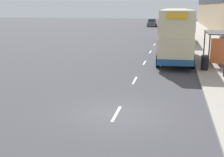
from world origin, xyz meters
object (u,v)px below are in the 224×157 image
(double_decker_bus_near, at_px, (176,34))
(car_1, at_px, (152,23))
(car_0, at_px, (174,24))
(bus_shelter, at_px, (219,42))
(litter_bin, at_px, (205,63))
(pedestrian_at_shelter, at_px, (220,46))
(car_2, at_px, (178,21))
(double_decker_bus_ahead, at_px, (176,24))

(double_decker_bus_near, height_order, car_1, double_decker_bus_near)
(car_0, distance_m, car_1, 8.08)
(bus_shelter, relative_size, litter_bin, 4.00)
(car_1, xyz_separation_m, pedestrian_at_shelter, (9.31, -44.10, 0.22))
(pedestrian_at_shelter, bearing_deg, bus_shelter, -99.17)
(car_2, distance_m, litter_bin, 59.31)
(car_1, height_order, pedestrian_at_shelter, pedestrian_at_shelter)
(car_0, bearing_deg, pedestrian_at_shelter, -83.68)
(double_decker_bus_ahead, height_order, car_2, double_decker_bus_ahead)
(bus_shelter, xyz_separation_m, car_1, (-8.61, 48.41, -1.02))
(bus_shelter, relative_size, double_decker_bus_ahead, 0.41)
(car_0, distance_m, pedestrian_at_shelter, 38.08)
(car_0, relative_size, car_2, 1.09)
(double_decker_bus_ahead, xyz_separation_m, car_1, (-5.33, 31.66, -1.42))
(car_0, bearing_deg, double_decker_bus_near, -89.72)
(bus_shelter, bearing_deg, car_2, 92.60)
(double_decker_bus_near, relative_size, litter_bin, 9.80)
(bus_shelter, distance_m, double_decker_bus_ahead, 17.07)
(car_0, bearing_deg, double_decker_bus_ahead, -89.53)
(litter_bin, bearing_deg, car_2, 91.31)
(double_decker_bus_ahead, height_order, litter_bin, double_decker_bus_ahead)
(car_2, xyz_separation_m, pedestrian_at_shelter, (3.27, -52.32, 0.26))
(double_decker_bus_near, xyz_separation_m, car_0, (-0.20, 40.50, -1.40))
(double_decker_bus_near, bearing_deg, double_decker_bus_ahead, 89.95)
(double_decker_bus_ahead, relative_size, pedestrian_at_shelter, 5.52)
(bus_shelter, distance_m, car_2, 56.70)
(car_0, bearing_deg, car_2, 86.36)
(bus_shelter, bearing_deg, car_0, 94.74)
(car_2, height_order, litter_bin, car_2)
(bus_shelter, relative_size, car_1, 0.98)
(car_1, distance_m, car_2, 10.20)
(double_decker_bus_ahead, bearing_deg, car_0, 90.47)
(bus_shelter, distance_m, car_1, 49.18)
(car_1, bearing_deg, litter_bin, 98.23)
(car_1, bearing_deg, bus_shelter, 100.09)
(double_decker_bus_near, height_order, litter_bin, double_decker_bus_near)
(car_1, relative_size, litter_bin, 4.10)
(car_1, xyz_separation_m, car_2, (6.04, 8.22, -0.03))
(double_decker_bus_near, bearing_deg, pedestrian_at_shelter, 33.59)
(car_2, height_order, pedestrian_at_shelter, pedestrian_at_shelter)
(double_decker_bus_ahead, height_order, car_0, double_decker_bus_ahead)
(bus_shelter, xyz_separation_m, pedestrian_at_shelter, (0.70, 4.31, -0.79))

